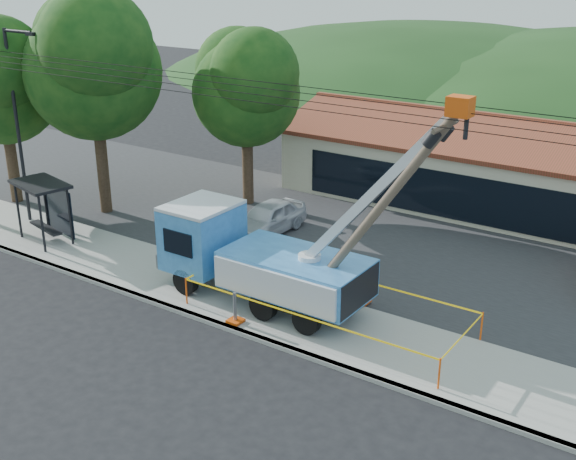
% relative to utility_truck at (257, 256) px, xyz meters
% --- Properties ---
extents(ground, '(120.00, 120.00, 0.00)m').
position_rel_utility_truck_xyz_m(ground, '(-0.03, -4.33, -1.84)').
color(ground, black).
rests_on(ground, ground).
extents(curb, '(60.00, 0.25, 0.15)m').
position_rel_utility_truck_xyz_m(curb, '(-0.03, -2.23, -1.77)').
color(curb, '#98978F').
rests_on(curb, ground).
extents(sidewalk, '(60.00, 4.00, 0.15)m').
position_rel_utility_truck_xyz_m(sidewalk, '(-0.03, -0.33, -1.77)').
color(sidewalk, '#98978F').
rests_on(sidewalk, ground).
extents(parking_lot, '(60.00, 12.00, 0.10)m').
position_rel_utility_truck_xyz_m(parking_lot, '(-0.03, 7.67, -1.79)').
color(parking_lot, '#28282B').
rests_on(parking_lot, ground).
extents(strip_mall, '(22.50, 8.53, 4.67)m').
position_rel_utility_truck_xyz_m(strip_mall, '(3.97, 15.65, 0.04)').
color(strip_mall, '#BDB595').
rests_on(strip_mall, ground).
extents(streetlight, '(2.13, 0.22, 9.00)m').
position_rel_utility_truck_xyz_m(streetlight, '(-13.81, 0.67, 3.46)').
color(streetlight, black).
rests_on(streetlight, ground).
extents(tree_west_near, '(7.56, 6.72, 10.80)m').
position_rel_utility_truck_xyz_m(tree_west_near, '(-12.03, 3.67, 5.68)').
color(tree_west_near, '#332316').
rests_on(tree_west_near, ground).
extents(tree_west_far, '(6.84, 6.08, 9.48)m').
position_rel_utility_truck_xyz_m(tree_west_far, '(-17.03, 2.17, 4.70)').
color(tree_west_far, '#332316').
rests_on(tree_west_far, ground).
extents(tree_lot, '(6.30, 5.60, 8.94)m').
position_rel_utility_truck_xyz_m(tree_lot, '(-7.03, 8.67, 4.37)').
color(tree_lot, '#332316').
rests_on(tree_lot, ground).
extents(hill_west, '(78.40, 56.00, 28.00)m').
position_rel_utility_truck_xyz_m(hill_west, '(-15.03, 50.67, -1.84)').
color(hill_west, '#163413').
rests_on(hill_west, ground).
extents(utility_truck, '(11.34, 4.29, 8.23)m').
position_rel_utility_truck_xyz_m(utility_truck, '(0.00, 0.00, 0.00)').
color(utility_truck, black).
rests_on(utility_truck, ground).
extents(leaning_pole, '(5.72, 1.72, 8.14)m').
position_rel_utility_truck_xyz_m(leaning_pole, '(4.73, -0.08, 2.69)').
color(leaning_pole, brown).
rests_on(leaning_pole, ground).
extents(bus_shelter, '(3.07, 2.27, 2.67)m').
position_rel_utility_truck_xyz_m(bus_shelter, '(-11.10, -0.45, 0.27)').
color(bus_shelter, black).
rests_on(bus_shelter, ground).
extents(caution_tape, '(9.80, 3.51, 1.01)m').
position_rel_utility_truck_xyz_m(caution_tape, '(2.97, -0.03, -0.95)').
color(caution_tape, '#E24B0C').
rests_on(caution_tape, ground).
extents(car_silver, '(1.87, 4.36, 1.47)m').
position_rel_utility_truck_xyz_m(car_silver, '(-3.67, 5.71, -1.84)').
color(car_silver, silver).
rests_on(car_silver, ground).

